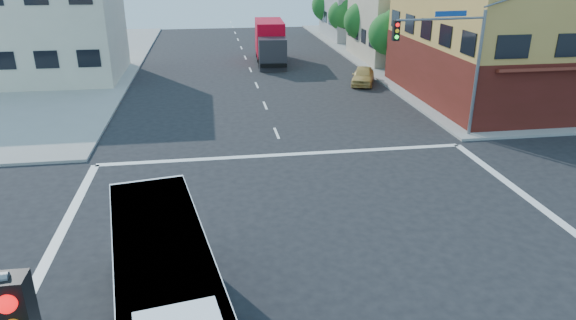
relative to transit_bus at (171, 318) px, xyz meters
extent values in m
plane|color=black|center=(4.91, 4.80, -1.58)|extent=(120.00, 120.00, 0.00)
cube|color=gray|center=(39.91, 39.80, -1.51)|extent=(50.00, 50.00, 0.15)
cube|color=#561913|center=(24.91, 23.30, 0.42)|extent=(18.09, 15.08, 4.00)
cube|color=#BFB091|center=(21.91, 38.80, 2.92)|extent=(12.00, 10.00, 9.00)
cube|color=beige|center=(-12.09, 34.80, 2.42)|extent=(12.00, 10.00, 8.00)
cylinder|color=slate|center=(15.71, 15.60, 1.92)|extent=(0.18, 0.18, 7.00)
cylinder|color=slate|center=(13.21, 15.35, 5.02)|extent=(5.01, 0.62, 0.12)
cube|color=black|center=(10.71, 15.10, 4.52)|extent=(0.32, 0.30, 1.00)
sphere|color=#FF0C0C|center=(10.71, 14.93, 4.82)|extent=(0.20, 0.20, 0.20)
sphere|color=yellow|center=(10.71, 14.93, 4.52)|extent=(0.20, 0.20, 0.20)
sphere|color=#19FF33|center=(10.71, 14.93, 4.22)|extent=(0.20, 0.20, 0.20)
cube|color=navy|center=(13.71, 15.40, 5.27)|extent=(1.80, 0.22, 0.28)
cube|color=black|center=(-0.89, -5.50, 4.52)|extent=(0.32, 0.30, 1.00)
sphere|color=#FF0C0C|center=(-0.89, -5.67, 4.82)|extent=(0.20, 0.20, 0.20)
cylinder|color=#3C2916|center=(16.71, 32.80, -0.62)|extent=(0.28, 0.28, 1.92)
sphere|color=#1A5E1F|center=(16.71, 32.80, 1.78)|extent=(3.60, 3.60, 3.60)
sphere|color=#1A5E1F|center=(17.11, 32.50, 2.68)|extent=(2.52, 2.52, 2.52)
cylinder|color=#3C2916|center=(16.71, 40.80, -0.59)|extent=(0.28, 0.28, 1.99)
sphere|color=#1A5E1F|center=(16.71, 40.80, 1.93)|extent=(3.80, 3.80, 3.80)
sphere|color=#1A5E1F|center=(17.11, 40.50, 2.88)|extent=(2.66, 2.66, 2.66)
cylinder|color=#3C2916|center=(16.71, 48.80, -0.64)|extent=(0.28, 0.28, 1.89)
sphere|color=#1A5E1F|center=(16.71, 48.80, 1.67)|extent=(3.40, 3.40, 3.40)
sphere|color=#1A5E1F|center=(17.11, 48.50, 2.52)|extent=(2.38, 2.38, 2.38)
cylinder|color=#3C2916|center=(16.71, 56.80, -0.57)|extent=(0.28, 0.28, 2.03)
sphere|color=#1A5E1F|center=(16.71, 56.80, 2.05)|extent=(4.00, 4.00, 4.00)
cube|color=white|center=(0.00, 0.02, 0.03)|extent=(4.19, 11.16, 2.59)
cube|color=black|center=(0.00, 0.02, 0.19)|extent=(4.18, 10.84, 1.14)
cube|color=black|center=(-0.95, 5.34, 0.10)|extent=(2.11, 0.43, 1.23)
cube|color=#E5590C|center=(-0.95, 5.37, 1.01)|extent=(1.72, 0.35, 0.25)
cube|color=white|center=(0.00, 0.02, 1.27)|extent=(4.11, 10.93, 0.11)
cylinder|color=black|center=(-1.68, 3.27, -1.11)|extent=(0.43, 0.98, 0.95)
cylinder|color=#99999E|center=(-1.81, 3.25, -1.11)|extent=(0.12, 0.47, 0.47)
cylinder|color=black|center=(0.46, 3.65, -1.11)|extent=(0.43, 0.98, 0.95)
cylinder|color=#99999E|center=(0.58, 3.67, -1.11)|extent=(0.12, 0.47, 0.47)
cube|color=#28282D|center=(6.94, 35.79, -0.20)|extent=(2.58, 2.48, 2.77)
cube|color=black|center=(6.88, 34.77, 0.23)|extent=(2.24, 0.21, 1.07)
cube|color=red|center=(7.16, 39.83, 0.66)|extent=(2.89, 6.11, 3.20)
cube|color=black|center=(7.09, 38.55, -1.00)|extent=(2.82, 8.65, 0.32)
cylinder|color=black|center=(5.83, 36.06, -1.05)|extent=(0.36, 1.08, 1.07)
cylinder|color=black|center=(8.07, 35.94, -1.05)|extent=(0.36, 1.08, 1.07)
cylinder|color=black|center=(6.00, 39.15, -1.05)|extent=(0.36, 1.08, 1.07)
cylinder|color=black|center=(8.24, 39.02, -1.05)|extent=(0.36, 1.08, 1.07)
cylinder|color=black|center=(6.15, 41.81, -1.05)|extent=(0.36, 1.08, 1.07)
cylinder|color=black|center=(8.39, 41.68, -1.05)|extent=(0.36, 1.08, 1.07)
imported|color=tan|center=(13.37, 28.88, -0.89)|extent=(2.97, 4.39, 1.39)
camera|label=1|loc=(1.26, -10.29, 8.07)|focal=32.00mm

